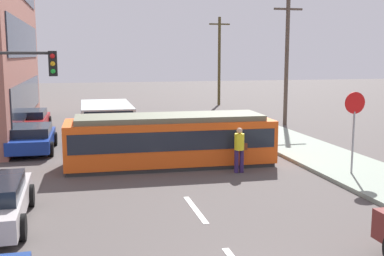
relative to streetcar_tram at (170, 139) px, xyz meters
The scene contains 13 objects.
ground_plane 1.89m from the streetcar_tram, 101.88° to the right, with size 120.00×120.00×0.00m, color #504947.
lane_stripe_2 5.66m from the streetcar_tram, 93.38° to the right, with size 0.16×2.40×0.01m, color silver.
lane_stripe_3 6.09m from the streetcar_tram, 93.13° to the left, with size 0.16×2.40×0.01m, color silver.
lane_stripe_4 12.05m from the streetcar_tram, 91.57° to the left, with size 0.16×2.40×0.01m, color silver.
streetcar_tram is the anchor object (origin of this frame).
city_bus 7.10m from the streetcar_tram, 106.85° to the left, with size 2.59×5.41×1.78m.
pedestrian_crossing 2.89m from the streetcar_tram, 38.85° to the right, with size 0.51×0.36×1.67m.
parked_sedan_far 6.79m from the streetcar_tram, 144.20° to the left, with size 2.02×4.32×1.19m.
parked_sedan_furthest 11.99m from the streetcar_tram, 120.66° to the left, with size 2.05×4.49×1.19m.
stop_sign 6.89m from the streetcar_tram, 29.54° to the right, with size 0.76×0.07×2.88m.
traffic_light_mast 6.14m from the streetcar_tram, 167.00° to the right, with size 2.70×0.33×4.55m.
utility_pole_mid 12.97m from the streetcar_tram, 45.09° to the left, with size 1.80×0.24×7.59m.
utility_pole_far 23.19m from the streetcar_tram, 68.63° to the left, with size 1.80×0.24×7.47m.
Camera 1 is at (-3.05, -6.45, 4.28)m, focal length 44.51 mm.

